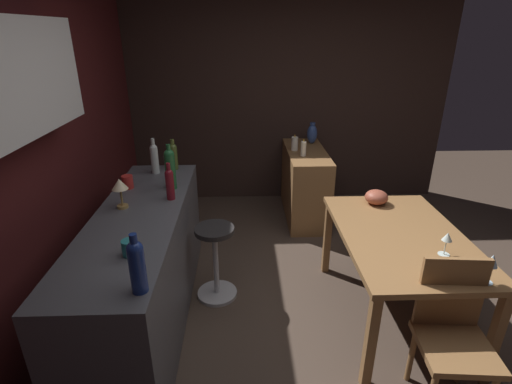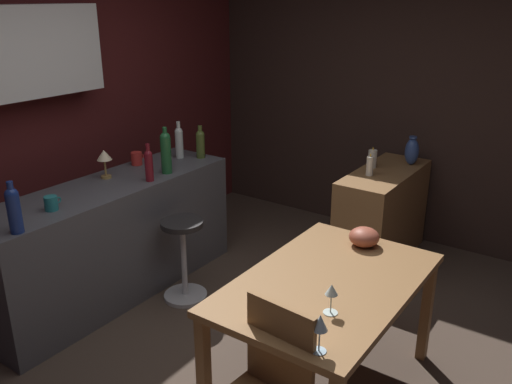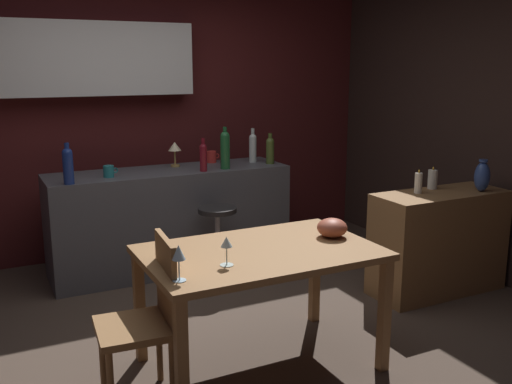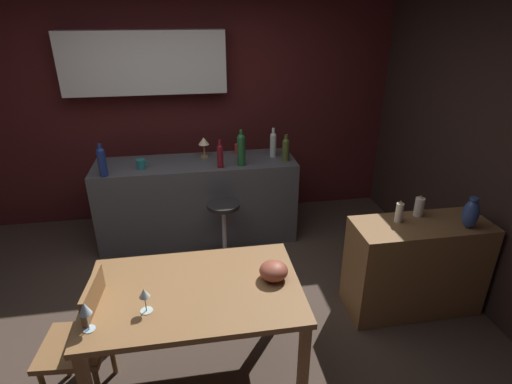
# 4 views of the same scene
# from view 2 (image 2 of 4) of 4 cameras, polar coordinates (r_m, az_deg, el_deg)

# --- Properties ---
(ground_plane) EXTENTS (9.00, 9.00, 0.00)m
(ground_plane) POSITION_cam_2_polar(r_m,az_deg,el_deg) (3.61, -0.72, -18.00)
(ground_plane) COLOR #47382D
(wall_kitchen_back) EXTENTS (5.20, 0.33, 2.60)m
(wall_kitchen_back) POSITION_cam_2_polar(r_m,az_deg,el_deg) (4.43, -23.89, 7.83)
(wall_kitchen_back) COLOR #4C1919
(wall_kitchen_back) RESTS_ON ground_plane
(wall_side_right) EXTENTS (0.10, 4.40, 2.60)m
(wall_side_right) POSITION_cam_2_polar(r_m,az_deg,el_deg) (5.31, 12.94, 9.59)
(wall_side_right) COLOR #33231E
(wall_side_right) RESTS_ON ground_plane
(dining_table) EXTENTS (1.36, 0.87, 0.74)m
(dining_table) POSITION_cam_2_polar(r_m,az_deg,el_deg) (3.10, 7.58, -10.62)
(dining_table) COLOR olive
(dining_table) RESTS_ON ground_plane
(kitchen_counter) EXTENTS (2.10, 0.60, 0.90)m
(kitchen_counter) POSITION_cam_2_polar(r_m,az_deg,el_deg) (4.33, -14.97, -4.87)
(kitchen_counter) COLOR #4C4C51
(kitchen_counter) RESTS_ON ground_plane
(sideboard_cabinet) EXTENTS (1.10, 0.44, 0.82)m
(sideboard_cabinet) POSITION_cam_2_polar(r_m,az_deg,el_deg) (4.85, 13.16, -2.43)
(sideboard_cabinet) COLOR olive
(sideboard_cabinet) RESTS_ON ground_plane
(bar_stool) EXTENTS (0.34, 0.34, 0.65)m
(bar_stool) POSITION_cam_2_polar(r_m,az_deg,el_deg) (4.17, -7.67, -6.90)
(bar_stool) COLOR #262323
(bar_stool) RESTS_ON ground_plane
(wine_glass_left) EXTENTS (0.07, 0.07, 0.19)m
(wine_glass_left) POSITION_cam_2_polar(r_m,az_deg,el_deg) (2.43, 6.81, -13.74)
(wine_glass_left) COLOR silver
(wine_glass_left) RESTS_ON dining_table
(wine_glass_right) EXTENTS (0.07, 0.07, 0.16)m
(wine_glass_right) POSITION_cam_2_polar(r_m,az_deg,el_deg) (2.71, 8.00, -10.43)
(wine_glass_right) COLOR silver
(wine_glass_right) RESTS_ON dining_table
(fruit_bowl) EXTENTS (0.19, 0.19, 0.12)m
(fruit_bowl) POSITION_cam_2_polar(r_m,az_deg,el_deg) (3.46, 11.39, -4.68)
(fruit_bowl) COLOR #9E4C38
(fruit_bowl) RESTS_ON dining_table
(wine_bottle_olive) EXTENTS (0.07, 0.07, 0.28)m
(wine_bottle_olive) POSITION_cam_2_polar(r_m,az_deg,el_deg) (4.67, -5.92, 5.24)
(wine_bottle_olive) COLOR #475623
(wine_bottle_olive) RESTS_ON kitchen_counter
(wine_bottle_ruby) EXTENTS (0.06, 0.06, 0.29)m
(wine_bottle_ruby) POSITION_cam_2_polar(r_m,az_deg,el_deg) (4.13, -11.29, 2.94)
(wine_bottle_ruby) COLOR maroon
(wine_bottle_ruby) RESTS_ON kitchen_counter
(wine_bottle_clear) EXTENTS (0.07, 0.07, 0.32)m
(wine_bottle_clear) POSITION_cam_2_polar(r_m,az_deg,el_deg) (4.69, -8.16, 5.37)
(wine_bottle_clear) COLOR silver
(wine_bottle_clear) RESTS_ON kitchen_counter
(wine_bottle_green) EXTENTS (0.08, 0.08, 0.37)m
(wine_bottle_green) POSITION_cam_2_polar(r_m,az_deg,el_deg) (4.28, -9.54, 4.32)
(wine_bottle_green) COLOR #1E592D
(wine_bottle_green) RESTS_ON kitchen_counter
(wine_bottle_cobalt) EXTENTS (0.08, 0.08, 0.32)m
(wine_bottle_cobalt) POSITION_cam_2_polar(r_m,az_deg,el_deg) (3.46, -24.30, -1.57)
(wine_bottle_cobalt) COLOR navy
(wine_bottle_cobalt) RESTS_ON kitchen_counter
(cup_red) EXTENTS (0.12, 0.09, 0.11)m
(cup_red) POSITION_cam_2_polar(r_m,az_deg,el_deg) (4.58, -12.53, 3.49)
(cup_red) COLOR red
(cup_red) RESTS_ON kitchen_counter
(cup_teal) EXTENTS (0.12, 0.09, 0.10)m
(cup_teal) POSITION_cam_2_polar(r_m,az_deg,el_deg) (3.77, -20.88, -1.12)
(cup_teal) COLOR teal
(cup_teal) RESTS_ON kitchen_counter
(counter_lamp) EXTENTS (0.12, 0.12, 0.22)m
(counter_lamp) POSITION_cam_2_polar(r_m,az_deg,el_deg) (4.27, -15.78, 3.53)
(counter_lamp) COLOR #A58447
(counter_lamp) RESTS_ON kitchen_counter
(pillar_candle_tall) EXTENTS (0.08, 0.08, 0.18)m
(pillar_candle_tall) POSITION_cam_2_polar(r_m,az_deg,el_deg) (4.76, 12.23, 3.46)
(pillar_candle_tall) COLOR white
(pillar_candle_tall) RESTS_ON sideboard_cabinet
(pillar_candle_short) EXTENTS (0.06, 0.06, 0.19)m
(pillar_candle_short) POSITION_cam_2_polar(r_m,az_deg,el_deg) (4.55, 11.92, 2.73)
(pillar_candle_short) COLOR white
(pillar_candle_short) RESTS_ON sideboard_cabinet
(vase_ceramic_blue) EXTENTS (0.12, 0.12, 0.26)m
(vase_ceramic_blue) POSITION_cam_2_polar(r_m,az_deg,el_deg) (4.92, 16.19, 4.17)
(vase_ceramic_blue) COLOR #334C8C
(vase_ceramic_blue) RESTS_ON sideboard_cabinet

